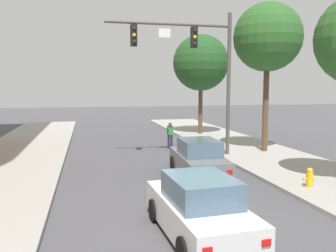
# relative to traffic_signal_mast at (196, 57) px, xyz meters

# --- Properties ---
(ground_plane) EXTENTS (120.00, 120.00, 0.00)m
(ground_plane) POSITION_rel_traffic_signal_mast_xyz_m (-2.74, -9.13, -5.34)
(ground_plane) COLOR #4C4C51
(traffic_signal_mast) EXTENTS (6.60, 0.38, 7.50)m
(traffic_signal_mast) POSITION_rel_traffic_signal_mast_xyz_m (0.00, 0.00, 0.00)
(traffic_signal_mast) COLOR #514C47
(traffic_signal_mast) RESTS_ON sidewalk_right
(car_lead_grey) EXTENTS (1.99, 4.31, 1.60)m
(car_lead_grey) POSITION_rel_traffic_signal_mast_xyz_m (-1.00, -3.71, -4.62)
(car_lead_grey) COLOR slate
(car_lead_grey) RESTS_ON ground
(car_following_white) EXTENTS (2.02, 4.33, 1.60)m
(car_following_white) POSITION_rel_traffic_signal_mast_xyz_m (-2.87, -9.52, -4.62)
(car_following_white) COLOR silver
(car_following_white) RESTS_ON ground
(pedestrian_crossing_road) EXTENTS (0.36, 0.22, 1.64)m
(pedestrian_crossing_road) POSITION_rel_traffic_signal_mast_xyz_m (-0.58, 3.26, -4.43)
(pedestrian_crossing_road) COLOR #232847
(pedestrian_crossing_road) RESTS_ON ground
(fire_hydrant) EXTENTS (0.48, 0.24, 0.72)m
(fire_hydrant) POSITION_rel_traffic_signal_mast_xyz_m (2.30, -6.63, -4.84)
(fire_hydrant) COLOR gold
(fire_hydrant) RESTS_ON sidewalk_right
(street_tree_second) EXTENTS (3.80, 3.80, 8.29)m
(street_tree_second) POSITION_rel_traffic_signal_mast_xyz_m (4.31, 0.44, 1.16)
(street_tree_second) COLOR brown
(street_tree_second) RESTS_ON sidewalk_right
(street_tree_third) EXTENTS (4.31, 4.31, 7.66)m
(street_tree_third) POSITION_rel_traffic_signal_mast_xyz_m (3.11, 8.51, 0.29)
(street_tree_third) COLOR brown
(street_tree_third) RESTS_ON sidewalk_right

